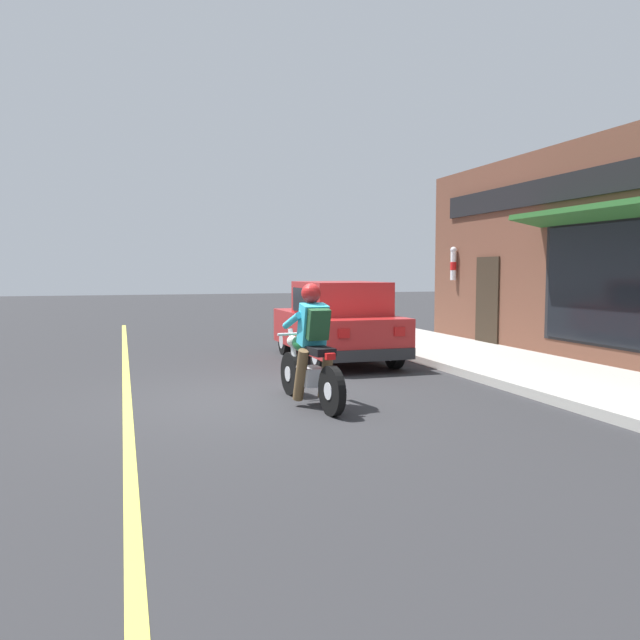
% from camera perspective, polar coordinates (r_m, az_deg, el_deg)
% --- Properties ---
extents(ground_plane, '(80.00, 80.00, 0.00)m').
position_cam_1_polar(ground_plane, '(8.77, -5.26, -7.21)').
color(ground_plane, '#2B2B2D').
extents(sidewalk_curb, '(2.60, 22.00, 0.14)m').
position_cam_1_polar(sidewalk_curb, '(13.32, 12.72, -2.97)').
color(sidewalk_curb, '#ADAAA3').
rests_on(sidewalk_curb, ground).
extents(lane_stripe, '(0.12, 19.80, 0.01)m').
position_cam_1_polar(lane_stripe, '(11.53, -17.32, -4.55)').
color(lane_stripe, '#D1C64C').
rests_on(lane_stripe, ground).
extents(storefront_building, '(1.25, 11.38, 4.20)m').
position_cam_1_polar(storefront_building, '(12.39, 24.11, 5.64)').
color(storefront_building, brown).
rests_on(storefront_building, ground).
extents(motorcycle_with_rider, '(0.61, 2.02, 1.62)m').
position_cam_1_polar(motorcycle_with_rider, '(8.25, -0.86, -3.17)').
color(motorcycle_with_rider, black).
rests_on(motorcycle_with_rider, ground).
extents(car_hatchback, '(1.65, 3.78, 1.57)m').
position_cam_1_polar(car_hatchback, '(12.25, 1.57, -0.24)').
color(car_hatchback, black).
rests_on(car_hatchback, ground).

